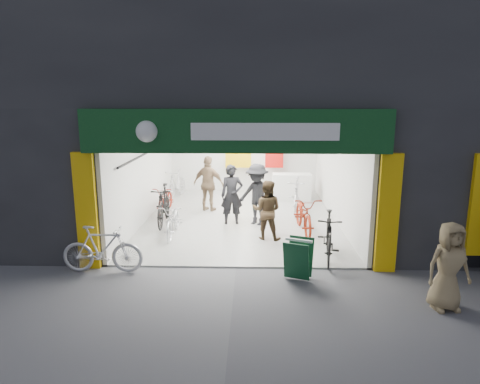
{
  "coord_description": "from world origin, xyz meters",
  "views": [
    {
      "loc": [
        0.35,
        -8.94,
        3.72
      ],
      "look_at": [
        0.05,
        1.5,
        1.41
      ],
      "focal_mm": 32.0,
      "sensor_mm": 36.0,
      "label": 1
    }
  ],
  "objects_px": {
    "bike_left_front": "(173,220)",
    "bike_right_front": "(329,237)",
    "parked_bike": "(102,249)",
    "pedestrian_near": "(449,266)",
    "sandwich_board": "(298,258)"
  },
  "relations": [
    {
      "from": "bike_right_front",
      "to": "pedestrian_near",
      "type": "height_order",
      "value": "pedestrian_near"
    },
    {
      "from": "bike_left_front",
      "to": "parked_bike",
      "type": "height_order",
      "value": "parked_bike"
    },
    {
      "from": "parked_bike",
      "to": "pedestrian_near",
      "type": "bearing_deg",
      "value": -102.1
    },
    {
      "from": "bike_left_front",
      "to": "bike_right_front",
      "type": "relative_size",
      "value": 0.94
    },
    {
      "from": "bike_right_front",
      "to": "parked_bike",
      "type": "bearing_deg",
      "value": -160.9
    },
    {
      "from": "bike_left_front",
      "to": "bike_right_front",
      "type": "distance_m",
      "value": 4.27
    },
    {
      "from": "parked_bike",
      "to": "sandwich_board",
      "type": "bearing_deg",
      "value": -92.62
    },
    {
      "from": "bike_left_front",
      "to": "pedestrian_near",
      "type": "relative_size",
      "value": 1.09
    },
    {
      "from": "bike_right_front",
      "to": "sandwich_board",
      "type": "height_order",
      "value": "bike_right_front"
    },
    {
      "from": "bike_left_front",
      "to": "pedestrian_near",
      "type": "bearing_deg",
      "value": -36.18
    },
    {
      "from": "parked_bike",
      "to": "bike_right_front",
      "type": "bearing_deg",
      "value": -79.71
    },
    {
      "from": "bike_left_front",
      "to": "sandwich_board",
      "type": "distance_m",
      "value": 4.16
    },
    {
      "from": "bike_right_front",
      "to": "pedestrian_near",
      "type": "relative_size",
      "value": 1.16
    },
    {
      "from": "bike_left_front",
      "to": "sandwich_board",
      "type": "xyz_separation_m",
      "value": [
        3.12,
        -2.74,
        -0.0
      ]
    },
    {
      "from": "parked_bike",
      "to": "pedestrian_near",
      "type": "height_order",
      "value": "pedestrian_near"
    }
  ]
}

